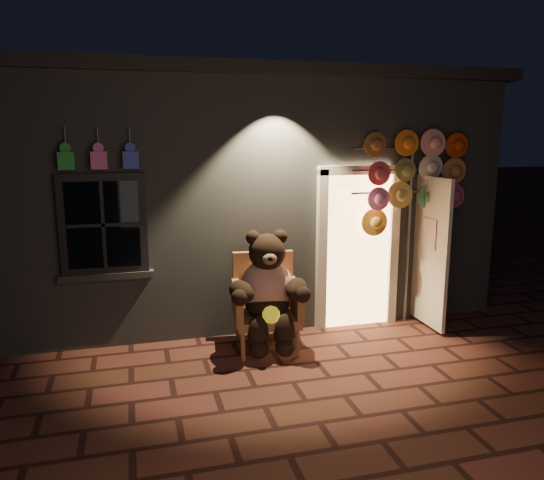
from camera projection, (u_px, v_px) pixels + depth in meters
name	position (u px, v px, depth m)	size (l,w,h in m)	color
ground	(293.00, 382.00, 5.64)	(60.00, 60.00, 0.00)	brown
shop_building	(225.00, 185.00, 9.07)	(7.30, 5.95, 3.51)	slate
wicker_armchair	(266.00, 301.00, 6.50)	(0.86, 0.79, 1.15)	#A96A41
teddy_bear	(268.00, 290.00, 6.32)	(1.04, 0.85, 1.43)	red
hat_rack	(413.00, 176.00, 6.96)	(1.62, 0.22, 2.63)	#59595E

